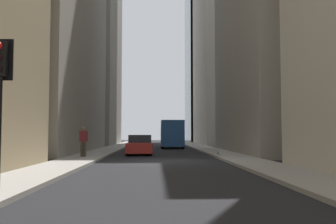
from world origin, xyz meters
The scene contains 11 objects.
ground_plane centered at (0.00, 0.00, 0.00)m, with size 135.00×135.00×0.00m, color black.
sidewalk_right centered at (0.00, 4.50, 0.07)m, with size 90.00×2.20×0.14m, color gray.
sidewalk_left centered at (0.00, -4.50, 0.07)m, with size 90.00×2.20×0.14m, color gray.
building_left_far centered at (31.95, -10.60, 16.02)m, with size 18.60×10.00×32.04m.
building_left_midfar centered at (8.09, -10.60, 11.98)m, with size 15.57×10.00×23.96m.
building_right_far centered at (29.50, 10.60, 16.65)m, with size 14.68×10.50×33.27m.
delivery_truck centered at (18.56, -1.40, 1.46)m, with size 6.46×2.25×2.84m.
sedan_red centered at (6.29, 1.40, 0.66)m, with size 4.30×1.78×1.42m.
traffic_light_foreground centered at (-10.80, 4.29, 2.98)m, with size 0.43×0.52×3.86m.
pedestrian centered at (1.82, 4.59, 1.12)m, with size 0.26×0.44×1.78m.
discarded_bottle centered at (3.30, -3.72, 0.25)m, with size 0.07×0.07×0.27m.
Camera 1 is at (-20.41, 0.27, 1.51)m, focal length 39.58 mm.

